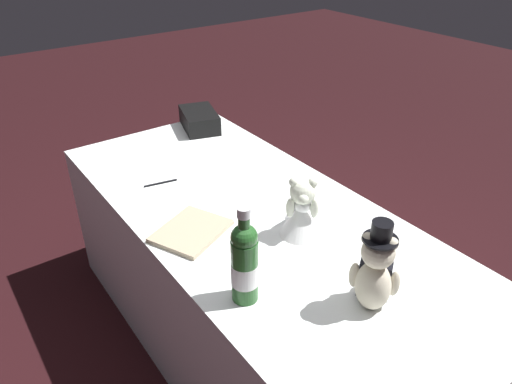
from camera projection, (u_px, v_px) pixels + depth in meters
The scene contains 8 objects.
ground_plane at pixel (256, 344), 2.24m from camera, with size 12.00×12.00×0.00m, color black.
reception_table at pixel (256, 285), 2.06m from camera, with size 2.00×0.86×0.72m, color white.
teddy_bear_groom at pixel (375, 272), 1.39m from camera, with size 0.14×0.14×0.30m.
teddy_bear_bride at pixel (302, 208), 1.73m from camera, with size 0.20×0.19×0.23m.
champagne_bottle at pixel (245, 262), 1.41m from camera, with size 0.08×0.08×0.33m.
signing_pen at pixel (162, 183), 2.08m from camera, with size 0.04×0.15×0.01m.
gift_case_black at pixel (199, 120), 2.57m from camera, with size 0.31×0.24×0.10m.
guestbook at pixel (191, 231), 1.76m from camera, with size 0.21×0.26×0.02m, color tan.
Camera 1 is at (1.27, -0.92, 1.75)m, focal length 33.98 mm.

